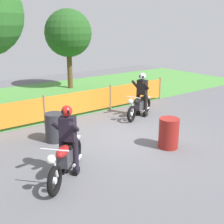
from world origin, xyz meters
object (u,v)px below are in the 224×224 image
object	(u,v)px
motorcycle_trailing	(139,106)
rider_trailing	(142,93)
spare_drum	(55,127)
rider_lead	(68,138)
motorcycle_lead	(66,159)
oil_drum	(169,133)

from	to	relation	value
motorcycle_trailing	rider_trailing	world-z (taller)	rider_trailing
spare_drum	rider_lead	bearing A→B (deg)	-107.07
motorcycle_lead	rider_lead	distance (m)	0.48
rider_trailing	oil_drum	bearing A→B (deg)	39.84
rider_lead	oil_drum	size ratio (longest dim) A/B	1.92
rider_trailing	spare_drum	xyz separation A→B (m)	(-3.82, -0.27, -0.48)
spare_drum	rider_trailing	bearing A→B (deg)	4.10
rider_lead	rider_trailing	distance (m)	5.00
rider_lead	spare_drum	distance (m)	2.18
motorcycle_lead	rider_trailing	world-z (taller)	rider_trailing
motorcycle_lead	spare_drum	xyz separation A→B (m)	(0.77, 2.17, -0.04)
motorcycle_lead	rider_lead	xyz separation A→B (m)	(0.15, 0.14, 0.44)
motorcycle_trailing	oil_drum	bearing A→B (deg)	42.22
motorcycle_lead	motorcycle_trailing	size ratio (longest dim) A/B	0.88
motorcycle_lead	motorcycle_trailing	xyz separation A→B (m)	(4.42, 2.37, -0.03)
oil_drum	spare_drum	world-z (taller)	same
motorcycle_trailing	rider_lead	world-z (taller)	rider_lead
rider_lead	rider_trailing	world-z (taller)	same
motorcycle_trailing	rider_lead	distance (m)	4.84
motorcycle_lead	rider_trailing	size ratio (longest dim) A/B	0.96
motorcycle_lead	spare_drum	world-z (taller)	motorcycle_lead
oil_drum	spare_drum	distance (m)	3.41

